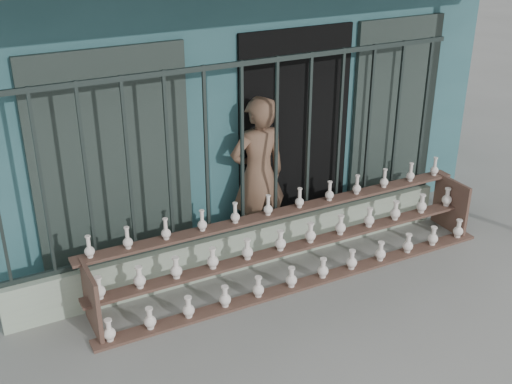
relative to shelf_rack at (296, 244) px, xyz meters
name	(u,v)px	position (x,y,z in m)	size (l,w,h in m)	color
ground	(306,330)	(-0.41, -0.89, -0.36)	(60.00, 60.00, 0.00)	slate
workshop_building	(146,61)	(-0.41, 3.34, 1.26)	(7.40, 6.60, 3.21)	#2E5B61
parapet_wall	(243,247)	(-0.41, 0.41, -0.14)	(5.00, 0.20, 0.45)	#A5B69C
security_fence	(242,149)	(-0.41, 0.41, 0.99)	(5.00, 0.04, 1.80)	#283330
shelf_rack	(296,244)	(0.00, 0.00, 0.00)	(4.50, 0.68, 0.85)	brown
elderly_woman	(258,176)	(-0.09, 0.68, 0.53)	(0.65, 0.43, 1.79)	brown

